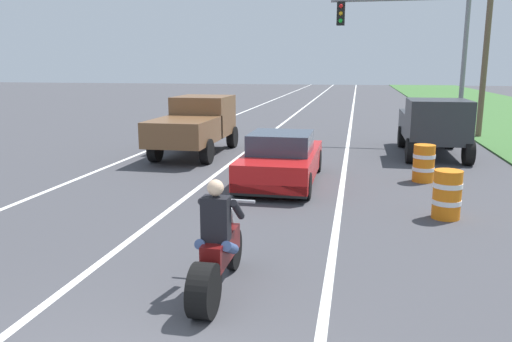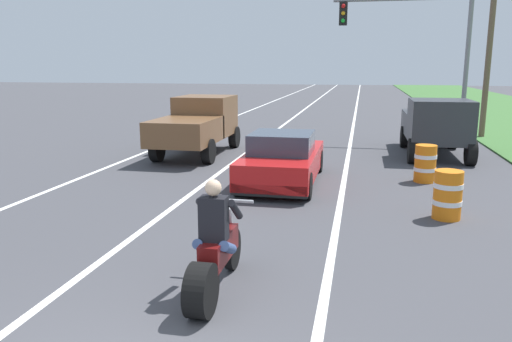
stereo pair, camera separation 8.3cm
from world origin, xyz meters
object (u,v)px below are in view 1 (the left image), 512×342
(construction_barrel_nearest, at_px, (447,194))
(sports_car_red, at_px, (282,160))
(pickup_truck_right_shoulder_dark_grey, at_px, (433,123))
(traffic_light_mast_near, at_px, (421,40))
(construction_barrel_mid, at_px, (424,163))
(pickup_truck_left_lane_brown, at_px, (196,123))
(motorcycle_with_rider, at_px, (217,254))

(construction_barrel_nearest, bearing_deg, sports_car_red, 146.95)
(pickup_truck_right_shoulder_dark_grey, bearing_deg, construction_barrel_nearest, -95.45)
(pickup_truck_right_shoulder_dark_grey, distance_m, construction_barrel_nearest, 7.82)
(traffic_light_mast_near, distance_m, construction_barrel_mid, 8.24)
(pickup_truck_left_lane_brown, bearing_deg, construction_barrel_nearest, -40.34)
(construction_barrel_nearest, bearing_deg, traffic_light_mast_near, 87.46)
(traffic_light_mast_near, xyz_separation_m, construction_barrel_mid, (-0.53, -7.42, -3.54))
(pickup_truck_right_shoulder_dark_grey, xyz_separation_m, construction_barrel_mid, (-0.79, -4.38, -0.60))
(sports_car_red, height_order, construction_barrel_nearest, sports_car_red)
(construction_barrel_mid, bearing_deg, pickup_truck_right_shoulder_dark_grey, 79.73)
(construction_barrel_nearest, xyz_separation_m, construction_barrel_mid, (-0.05, 3.38, 0.00))
(construction_barrel_mid, bearing_deg, motorcycle_with_rider, -114.84)
(pickup_truck_left_lane_brown, height_order, traffic_light_mast_near, traffic_light_mast_near)
(pickup_truck_left_lane_brown, relative_size, construction_barrel_nearest, 4.80)
(sports_car_red, relative_size, construction_barrel_mid, 4.30)
(sports_car_red, height_order, traffic_light_mast_near, traffic_light_mast_near)
(motorcycle_with_rider, height_order, sports_car_red, motorcycle_with_rider)
(sports_car_red, xyz_separation_m, traffic_light_mast_near, (4.25, 8.35, 3.41))
(motorcycle_with_rider, distance_m, pickup_truck_left_lane_brown, 11.24)
(pickup_truck_right_shoulder_dark_grey, height_order, traffic_light_mast_near, traffic_light_mast_near)
(motorcycle_with_rider, height_order, construction_barrel_nearest, motorcycle_with_rider)
(sports_car_red, height_order, pickup_truck_left_lane_brown, pickup_truck_left_lane_brown)
(sports_car_red, relative_size, construction_barrel_nearest, 4.30)
(pickup_truck_left_lane_brown, distance_m, traffic_light_mast_near, 9.53)
(construction_barrel_nearest, distance_m, construction_barrel_mid, 3.38)
(motorcycle_with_rider, xyz_separation_m, pickup_truck_left_lane_brown, (-3.72, 10.59, 0.51))
(sports_car_red, xyz_separation_m, pickup_truck_right_shoulder_dark_grey, (4.51, 5.31, 0.48))
(pickup_truck_left_lane_brown, relative_size, traffic_light_mast_near, 0.80)
(construction_barrel_nearest, relative_size, construction_barrel_mid, 1.00)
(sports_car_red, xyz_separation_m, construction_barrel_mid, (3.71, 0.93, -0.13))
(pickup_truck_right_shoulder_dark_grey, bearing_deg, traffic_light_mast_near, 94.90)
(pickup_truck_left_lane_brown, xyz_separation_m, construction_barrel_mid, (7.30, -2.86, -0.60))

